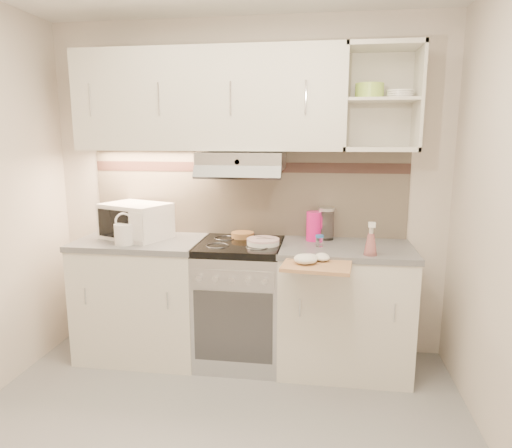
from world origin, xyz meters
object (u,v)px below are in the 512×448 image
spray_bottle (371,241)px  glass_jar (326,223)px  electric_range (241,302)px  cutting_board (317,264)px  microwave (136,221)px  plate_stack (263,242)px  watering_can (125,233)px  pink_pitcher (314,226)px

spray_bottle → glass_jar: bearing=129.0°
electric_range → glass_jar: size_ratio=3.82×
cutting_board → microwave: bearing=168.3°
electric_range → plate_stack: plate_stack is taller
watering_can → pink_pitcher: 1.35m
cutting_board → watering_can: bearing=176.5°
plate_stack → spray_bottle: 0.75m
microwave → plate_stack: 0.98m
pink_pitcher → spray_bottle: (0.37, -0.36, -0.02)m
microwave → glass_jar: size_ratio=2.36×
watering_can → cutting_board: (1.35, -0.22, -0.11)m
electric_range → cutting_board: electric_range is taller
glass_jar → cutting_board: 0.61m
glass_jar → microwave: bearing=-173.4°
microwave → pink_pitcher: size_ratio=2.58×
watering_can → plate_stack: size_ratio=1.13×
spray_bottle → electric_range: bearing=171.2°
microwave → glass_jar: 1.41m
plate_stack → glass_jar: size_ratio=0.97×
cutting_board → spray_bottle: bearing=32.3°
microwave → pink_pitcher: bearing=26.7°
microwave → electric_range: bearing=19.5°
microwave → cutting_board: bearing=4.8°
electric_range → glass_jar: 0.85m
watering_can → electric_range: bearing=-9.2°
watering_can → glass_jar: glass_jar is taller
watering_can → cutting_board: watering_can is taller
electric_range → microwave: microwave is taller
microwave → pink_pitcher: (1.32, 0.10, -0.02)m
electric_range → plate_stack: 0.50m
electric_range → pink_pitcher: size_ratio=4.18×
plate_stack → glass_jar: 0.50m
spray_bottle → pink_pitcher: bearing=140.8°
glass_jar → cutting_board: size_ratio=0.57×
pink_pitcher → glass_jar: bearing=18.1°
microwave → cutting_board: microwave is taller
cutting_board → plate_stack: bearing=143.4°
electric_range → cutting_board: size_ratio=2.18×
glass_jar → electric_range: bearing=-161.8°
cutting_board → glass_jar: bearing=90.8°
watering_can → plate_stack: (0.96, 0.13, -0.06)m
electric_range → glass_jar: glass_jar is taller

